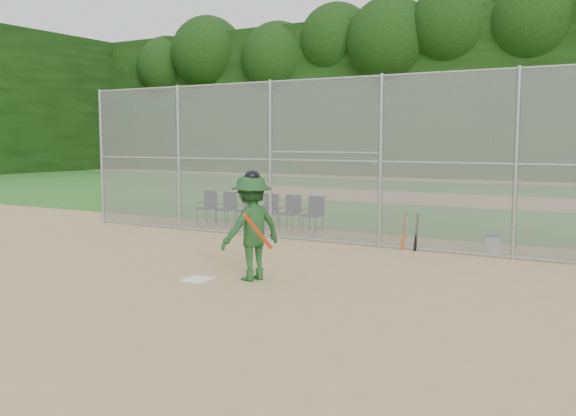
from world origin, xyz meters
The scene contains 15 objects.
ground centered at (0.00, 0.00, 0.00)m, with size 100.00×100.00×0.00m, color tan.
grass_strip centered at (0.00, 18.00, 0.01)m, with size 100.00×100.00×0.00m, color #286B20.
dirt_patch_far centered at (0.00, 18.00, 0.01)m, with size 24.00×24.00×0.00m, color tan.
backstop_fence centered at (0.00, 5.00, 2.07)m, with size 16.09×0.09×4.00m.
treeline centered at (0.00, 20.00, 5.50)m, with size 81.00×60.00×11.00m.
home_plate centered at (-0.46, 0.09, 0.01)m, with size 0.44×0.44×0.02m, color white.
batter_at_plate centered at (0.38, 0.58, 0.95)m, with size 1.06×1.40×1.97m.
water_cooler centered at (3.45, 5.55, 0.22)m, with size 0.34×0.34×0.43m.
spare_bats centered at (1.73, 5.04, 0.42)m, with size 0.36×0.25×0.85m.
chair_0 centered at (-5.26, 6.53, 0.48)m, with size 0.54×0.52×0.96m, color #10183A, non-canonical shape.
chair_1 centered at (-4.53, 6.53, 0.48)m, with size 0.54×0.52×0.96m, color #10183A, non-canonical shape.
chair_2 centered at (-3.80, 6.53, 0.48)m, with size 0.54×0.52×0.96m, color #10183A, non-canonical shape.
chair_3 centered at (-3.06, 6.53, 0.48)m, with size 0.54×0.52×0.96m, color #10183A, non-canonical shape.
chair_4 centered at (-2.33, 6.53, 0.48)m, with size 0.54×0.52×0.96m, color #10183A, non-canonical shape.
chair_5 centered at (-1.60, 6.53, 0.48)m, with size 0.54×0.52×0.96m, color #10183A, non-canonical shape.
Camera 1 is at (6.67, -8.80, 2.48)m, focal length 40.00 mm.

